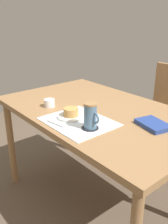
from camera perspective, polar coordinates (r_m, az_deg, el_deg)
name	(u,v)px	position (r m, az deg, el deg)	size (l,w,h in m)	color
ground_plane	(97,203)	(2.00, 2.89, -20.09)	(4.40, 4.40, 0.02)	brown
dining_table	(99,120)	(1.62, 3.34, -1.84)	(1.35, 0.83, 0.75)	#997047
wooden_chair	(164,117)	(2.22, 17.77, -1.00)	(0.42, 0.42, 0.92)	#997047
placemat	(79,122)	(1.41, -1.25, -2.20)	(0.39, 0.32, 0.00)	white
pastry_plate	(71,116)	(1.46, -3.01, -1.01)	(0.16, 0.16, 0.01)	silver
pastry	(71,112)	(1.45, -3.03, 0.04)	(0.09, 0.09, 0.05)	tan
coffee_coaster	(90,128)	(1.33, 1.41, -3.63)	(0.09, 0.09, 0.01)	#232328
coffee_mug	(91,116)	(1.29, 1.50, -0.83)	(0.10, 0.07, 0.14)	slate
teaspoon	(55,124)	(1.38, -6.55, -2.68)	(0.01, 0.01, 0.13)	silver
sugar_bowl	(49,103)	(1.65, -7.92, 2.06)	(0.07, 0.07, 0.05)	white
small_book	(153,124)	(1.40, 15.53, -2.75)	(0.18, 0.12, 0.02)	navy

